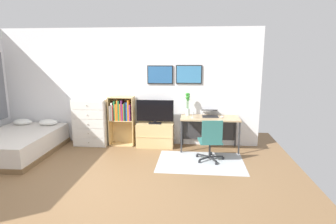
{
  "coord_description": "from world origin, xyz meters",
  "views": [
    {
      "loc": [
        1.6,
        -4.01,
        2.08
      ],
      "look_at": [
        1.05,
        1.5,
        0.96
      ],
      "focal_mm": 29.92,
      "sensor_mm": 36.0,
      "label": 1
    }
  ],
  "objects_px": {
    "bed": "(18,143)",
    "dresser": "(91,122)",
    "laptop": "(210,113)",
    "computer_mouse": "(222,117)",
    "desk": "(210,122)",
    "television": "(155,112)",
    "bamboo_vase": "(188,103)",
    "tv_stand": "(155,135)",
    "wine_glass": "(192,112)",
    "bookshelf": "(121,116)",
    "office_chair": "(211,139)"
  },
  "relations": [
    {
      "from": "bed",
      "to": "dresser",
      "type": "xyz_separation_m",
      "value": [
        1.34,
        0.8,
        0.31
      ]
    },
    {
      "from": "laptop",
      "to": "computer_mouse",
      "type": "height_order",
      "value": "laptop"
    },
    {
      "from": "desk",
      "to": "television",
      "type": "bearing_deg",
      "value": 180.0
    },
    {
      "from": "bamboo_vase",
      "to": "bed",
      "type": "bearing_deg",
      "value": -166.06
    },
    {
      "from": "tv_stand",
      "to": "wine_glass",
      "type": "relative_size",
      "value": 4.68
    },
    {
      "from": "tv_stand",
      "to": "desk",
      "type": "relative_size",
      "value": 0.66
    },
    {
      "from": "television",
      "to": "tv_stand",
      "type": "bearing_deg",
      "value": 90.0
    },
    {
      "from": "wine_glass",
      "to": "computer_mouse",
      "type": "bearing_deg",
      "value": 8.55
    },
    {
      "from": "dresser",
      "to": "tv_stand",
      "type": "bearing_deg",
      "value": 0.57
    },
    {
      "from": "tv_stand",
      "to": "television",
      "type": "bearing_deg",
      "value": -90.0
    },
    {
      "from": "bed",
      "to": "television",
      "type": "height_order",
      "value": "television"
    },
    {
      "from": "television",
      "to": "wine_glass",
      "type": "distance_m",
      "value": 0.87
    },
    {
      "from": "dresser",
      "to": "tv_stand",
      "type": "xyz_separation_m",
      "value": [
        1.51,
        0.02,
        -0.27
      ]
    },
    {
      "from": "bamboo_vase",
      "to": "wine_glass",
      "type": "distance_m",
      "value": 0.33
    },
    {
      "from": "desk",
      "to": "laptop",
      "type": "relative_size",
      "value": 3.17
    },
    {
      "from": "dresser",
      "to": "desk",
      "type": "height_order",
      "value": "dresser"
    },
    {
      "from": "laptop",
      "to": "computer_mouse",
      "type": "relative_size",
      "value": 3.89
    },
    {
      "from": "tv_stand",
      "to": "computer_mouse",
      "type": "xyz_separation_m",
      "value": [
        1.5,
        -0.1,
        0.48
      ]
    },
    {
      "from": "computer_mouse",
      "to": "bamboo_vase",
      "type": "height_order",
      "value": "bamboo_vase"
    },
    {
      "from": "bookshelf",
      "to": "wine_glass",
      "type": "xyz_separation_m",
      "value": [
        1.65,
        -0.24,
        0.17
      ]
    },
    {
      "from": "television",
      "to": "office_chair",
      "type": "bearing_deg",
      "value": -33.67
    },
    {
      "from": "dresser",
      "to": "television",
      "type": "distance_m",
      "value": 1.54
    },
    {
      "from": "bookshelf",
      "to": "dresser",
      "type": "bearing_deg",
      "value": -175.46
    },
    {
      "from": "bed",
      "to": "dresser",
      "type": "bearing_deg",
      "value": 29.78
    },
    {
      "from": "bookshelf",
      "to": "laptop",
      "type": "bearing_deg",
      "value": -0.53
    },
    {
      "from": "desk",
      "to": "wine_glass",
      "type": "xyz_separation_m",
      "value": [
        -0.38,
        -0.17,
        0.27
      ]
    },
    {
      "from": "bed",
      "to": "office_chair",
      "type": "relative_size",
      "value": 2.39
    },
    {
      "from": "dresser",
      "to": "television",
      "type": "relative_size",
      "value": 1.3
    },
    {
      "from": "bed",
      "to": "wine_glass",
      "type": "height_order",
      "value": "wine_glass"
    },
    {
      "from": "desk",
      "to": "wine_glass",
      "type": "height_order",
      "value": "wine_glass"
    },
    {
      "from": "laptop",
      "to": "bamboo_vase",
      "type": "xyz_separation_m",
      "value": [
        -0.5,
        0.05,
        0.22
      ]
    },
    {
      "from": "bamboo_vase",
      "to": "desk",
      "type": "bearing_deg",
      "value": -11.09
    },
    {
      "from": "bookshelf",
      "to": "computer_mouse",
      "type": "bearing_deg",
      "value": -3.46
    },
    {
      "from": "dresser",
      "to": "laptop",
      "type": "distance_m",
      "value": 2.76
    },
    {
      "from": "laptop",
      "to": "wine_glass",
      "type": "height_order",
      "value": "wine_glass"
    },
    {
      "from": "desk",
      "to": "computer_mouse",
      "type": "bearing_deg",
      "value": -15.88
    },
    {
      "from": "computer_mouse",
      "to": "wine_glass",
      "type": "bearing_deg",
      "value": -171.45
    },
    {
      "from": "television",
      "to": "wine_glass",
      "type": "height_order",
      "value": "television"
    },
    {
      "from": "desk",
      "to": "dresser",
      "type": "bearing_deg",
      "value": 179.85
    },
    {
      "from": "bed",
      "to": "desk",
      "type": "distance_m",
      "value": 4.17
    },
    {
      "from": "dresser",
      "to": "bookshelf",
      "type": "bearing_deg",
      "value": 4.54
    },
    {
      "from": "office_chair",
      "to": "computer_mouse",
      "type": "bearing_deg",
      "value": 62.05
    },
    {
      "from": "bed",
      "to": "computer_mouse",
      "type": "distance_m",
      "value": 4.44
    },
    {
      "from": "desk",
      "to": "computer_mouse",
      "type": "height_order",
      "value": "computer_mouse"
    },
    {
      "from": "bed",
      "to": "laptop",
      "type": "height_order",
      "value": "laptop"
    },
    {
      "from": "television",
      "to": "bed",
      "type": "bearing_deg",
      "value": -164.45
    },
    {
      "from": "computer_mouse",
      "to": "bamboo_vase",
      "type": "distance_m",
      "value": 0.82
    },
    {
      "from": "desk",
      "to": "office_chair",
      "type": "distance_m",
      "value": 0.83
    },
    {
      "from": "tv_stand",
      "to": "wine_glass",
      "type": "xyz_separation_m",
      "value": [
        0.85,
        -0.2,
        0.6
      ]
    },
    {
      "from": "bamboo_vase",
      "to": "bookshelf",
      "type": "bearing_deg",
      "value": -178.75
    }
  ]
}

